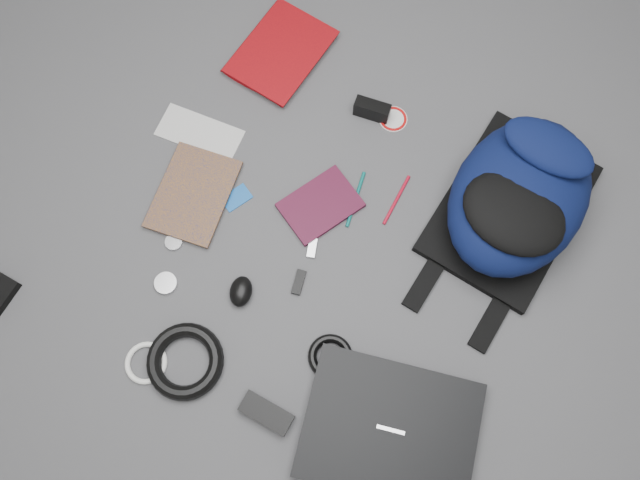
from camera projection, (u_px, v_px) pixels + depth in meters
The scene contains 21 objects.
ground at pixel (320, 242), 1.55m from camera, with size 4.00×4.00×0.00m, color #4F4F51.
backpack at pixel (519, 196), 1.48m from camera, with size 0.33×0.48×0.20m, color black, non-canonical shape.
laptop at pixel (390, 430), 1.40m from camera, with size 0.38×0.30×0.04m, color black.
textbook_red at pixel (250, 35), 1.71m from camera, with size 0.20×0.28×0.03m, color maroon.
comic_book at pixel (161, 184), 1.59m from camera, with size 0.18×0.24×0.02m, color orange.
envelope at pixel (200, 133), 1.64m from camera, with size 0.22×0.10×0.00m, color silver.
dvd_case at pixel (320, 205), 1.57m from camera, with size 0.13×0.19×0.01m, color #3A0B1E.
compact_camera at pixel (372, 110), 1.63m from camera, with size 0.09×0.03×0.05m, color black.
sticker_disc at pixel (393, 119), 1.65m from camera, with size 0.08×0.08×0.00m, color white.
pen_teal at pixel (356, 199), 1.58m from camera, with size 0.01×0.01×0.15m, color #0A625D.
pen_red at pixel (397, 200), 1.58m from camera, with size 0.01×0.01×0.15m, color #B70E25.
id_badge at pixel (236, 198), 1.58m from camera, with size 0.05×0.07×0.00m, color blue.
usb_black at pixel (299, 282), 1.51m from camera, with size 0.02×0.06×0.01m, color black.
usb_silver at pixel (312, 248), 1.54m from camera, with size 0.02×0.05×0.01m, color #B9B9BB.
mouse at pixel (241, 291), 1.49m from camera, with size 0.05×0.08×0.04m, color black.
headphone_left at pixel (174, 242), 1.54m from camera, with size 0.04×0.04×0.01m, color #B3B3B5.
headphone_right at pixel (166, 283), 1.51m from camera, with size 0.05×0.05×0.01m, color silver.
cable_coil at pixel (330, 356), 1.46m from camera, with size 0.11×0.11×0.02m, color black.
power_brick at pixel (267, 413), 1.41m from camera, with size 0.12×0.05×0.03m, color black.
power_cord_coil at pixel (185, 361), 1.45m from camera, with size 0.18×0.18×0.04m, color black.
white_cable_coil at pixel (146, 363), 1.46m from camera, with size 0.10×0.10×0.01m, color white.
Camera 1 is at (0.23, -0.39, 1.48)m, focal length 35.00 mm.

